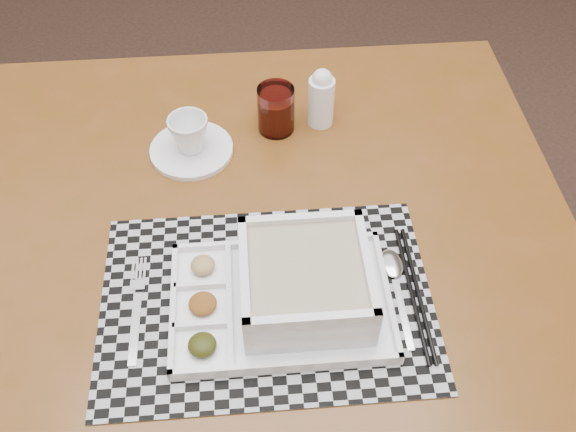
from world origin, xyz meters
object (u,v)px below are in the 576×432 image
at_px(juice_glass, 276,111).
at_px(cup, 189,134).
at_px(dining_table, 263,273).
at_px(creamer_bottle, 321,98).
at_px(serving_tray, 297,288).

bearing_deg(juice_glass, cup, -165.12).
bearing_deg(juice_glass, dining_table, -102.27).
bearing_deg(dining_table, juice_glass, 77.73).
height_order(juice_glass, creamer_bottle, creamer_bottle).
bearing_deg(serving_tray, dining_table, 108.51).
height_order(cup, juice_glass, juice_glass).
relative_size(dining_table, juice_glass, 12.12).
xyz_separation_m(dining_table, juice_glass, (0.06, 0.27, 0.12)).
xyz_separation_m(dining_table, creamer_bottle, (0.14, 0.28, 0.14)).
distance_m(dining_table, creamer_bottle, 0.34).
height_order(dining_table, juice_glass, juice_glass).
height_order(cup, creamer_bottle, creamer_bottle).
xyz_separation_m(serving_tray, cup, (-0.14, 0.34, 0.01)).
bearing_deg(dining_table, cup, 113.98).
xyz_separation_m(dining_table, cup, (-0.10, 0.23, 0.12)).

